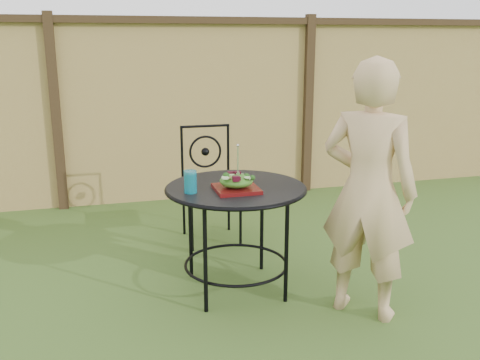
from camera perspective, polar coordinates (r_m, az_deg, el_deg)
The scene contains 9 objects.
ground at distance 3.77m, azimuth 0.63°, elevation -11.10°, with size 60.00×60.00×0.00m, color #2A4215.
fence at distance 5.58m, azimuth -5.49°, elevation 7.53°, with size 8.00×0.12×1.90m.
patio_table at distance 3.50m, azimuth -0.44°, elevation -2.85°, with size 0.92×0.92×0.72m.
patio_chair at distance 4.46m, azimuth -3.28°, elevation -0.08°, with size 0.46×0.46×0.95m.
diner at distance 3.24m, azimuth 13.54°, elevation -1.14°, with size 0.57×0.37×1.56m, color tan.
salad_plate at distance 3.36m, azimuth -0.39°, elevation -0.95°, with size 0.27×0.27×0.02m, color #480A0A.
salad at distance 3.35m, azimuth -0.39°, elevation -0.09°, with size 0.21×0.21×0.08m, color #235614.
fork at distance 3.32m, azimuth -0.23°, elevation 2.09°, with size 0.01×0.01×0.18m, color silver.
drinking_glass at distance 3.31m, azimuth -5.32°, elevation -0.19°, with size 0.08×0.08×0.14m, color #0B7185.
Camera 1 is at (-0.92, -3.27, 1.65)m, focal length 40.00 mm.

